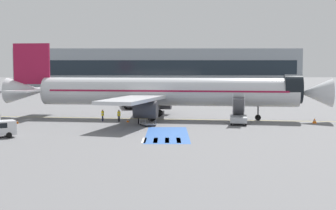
{
  "coord_description": "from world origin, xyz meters",
  "views": [
    {
      "loc": [
        1.11,
        -68.15,
        7.54
      ],
      "look_at": [
        1.06,
        -0.27,
        2.11
      ],
      "focal_mm": 50.0,
      "sensor_mm": 36.0,
      "label": 1
    }
  ],
  "objects_px": {
    "boarding_stairs_forward": "(239,116)",
    "ground_crew_2": "(139,116)",
    "traffic_cone_2": "(128,120)",
    "traffic_cone_1": "(315,121)",
    "terminal_building": "(159,70)",
    "airliner": "(164,92)",
    "fuel_tanker": "(131,99)",
    "baggage_cart": "(148,124)",
    "ground_crew_0": "(103,115)",
    "ground_crew_1": "(119,115)",
    "traffic_cone_0": "(18,122)"
  },
  "relations": [
    {
      "from": "traffic_cone_1",
      "to": "ground_crew_1",
      "type": "bearing_deg",
      "value": 175.94
    },
    {
      "from": "ground_crew_0",
      "to": "traffic_cone_0",
      "type": "distance_m",
      "value": 11.52
    },
    {
      "from": "traffic_cone_0",
      "to": "terminal_building",
      "type": "relative_size",
      "value": 0.01
    },
    {
      "from": "ground_crew_2",
      "to": "terminal_building",
      "type": "relative_size",
      "value": 0.02
    },
    {
      "from": "boarding_stairs_forward",
      "to": "traffic_cone_2",
      "type": "distance_m",
      "value": 15.2
    },
    {
      "from": "ground_crew_0",
      "to": "traffic_cone_1",
      "type": "bearing_deg",
      "value": 103.83
    },
    {
      "from": "fuel_tanker",
      "to": "traffic_cone_2",
      "type": "bearing_deg",
      "value": -96.27
    },
    {
      "from": "ground_crew_0",
      "to": "ground_crew_2",
      "type": "bearing_deg",
      "value": 80.31
    },
    {
      "from": "airliner",
      "to": "traffic_cone_1",
      "type": "height_order",
      "value": "airliner"
    },
    {
      "from": "fuel_tanker",
      "to": "ground_crew_1",
      "type": "xyz_separation_m",
      "value": [
        0.12,
        -22.7,
        -0.72
      ]
    },
    {
      "from": "traffic_cone_1",
      "to": "terminal_building",
      "type": "relative_size",
      "value": 0.01
    },
    {
      "from": "ground_crew_1",
      "to": "traffic_cone_0",
      "type": "distance_m",
      "value": 13.74
    },
    {
      "from": "airliner",
      "to": "fuel_tanker",
      "type": "bearing_deg",
      "value": -153.79
    },
    {
      "from": "traffic_cone_0",
      "to": "traffic_cone_1",
      "type": "relative_size",
      "value": 0.68
    },
    {
      "from": "boarding_stairs_forward",
      "to": "ground_crew_2",
      "type": "bearing_deg",
      "value": -172.98
    },
    {
      "from": "traffic_cone_1",
      "to": "terminal_building",
      "type": "distance_m",
      "value": 96.1
    },
    {
      "from": "traffic_cone_2",
      "to": "terminal_building",
      "type": "distance_m",
      "value": 91.93
    },
    {
      "from": "boarding_stairs_forward",
      "to": "terminal_building",
      "type": "xyz_separation_m",
      "value": [
        -12.73,
        93.8,
        5.82
      ]
    },
    {
      "from": "airliner",
      "to": "fuel_tanker",
      "type": "relative_size",
      "value": 4.84
    },
    {
      "from": "ground_crew_2",
      "to": "ground_crew_0",
      "type": "bearing_deg",
      "value": -108.85
    },
    {
      "from": "airliner",
      "to": "traffic_cone_1",
      "type": "distance_m",
      "value": 21.57
    },
    {
      "from": "traffic_cone_0",
      "to": "terminal_building",
      "type": "height_order",
      "value": "terminal_building"
    },
    {
      "from": "ground_crew_2",
      "to": "traffic_cone_2",
      "type": "distance_m",
      "value": 2.61
    },
    {
      "from": "boarding_stairs_forward",
      "to": "ground_crew_2",
      "type": "distance_m",
      "value": 13.44
    },
    {
      "from": "fuel_tanker",
      "to": "traffic_cone_2",
      "type": "distance_m",
      "value": 23.31
    },
    {
      "from": "fuel_tanker",
      "to": "baggage_cart",
      "type": "bearing_deg",
      "value": -90.69
    },
    {
      "from": "baggage_cart",
      "to": "traffic_cone_2",
      "type": "relative_size",
      "value": 6.45
    },
    {
      "from": "boarding_stairs_forward",
      "to": "traffic_cone_2",
      "type": "bearing_deg",
      "value": 179.98
    },
    {
      "from": "fuel_tanker",
      "to": "terminal_building",
      "type": "height_order",
      "value": "terminal_building"
    },
    {
      "from": "ground_crew_1",
      "to": "ground_crew_2",
      "type": "relative_size",
      "value": 0.9
    },
    {
      "from": "traffic_cone_1",
      "to": "traffic_cone_2",
      "type": "xyz_separation_m",
      "value": [
        -25.5,
        1.37,
        -0.12
      ]
    },
    {
      "from": "boarding_stairs_forward",
      "to": "traffic_cone_2",
      "type": "relative_size",
      "value": 11.88
    },
    {
      "from": "ground_crew_1",
      "to": "ground_crew_2",
      "type": "xyz_separation_m",
      "value": [
        2.88,
        -2.42,
        0.12
      ]
    },
    {
      "from": "boarding_stairs_forward",
      "to": "traffic_cone_0",
      "type": "bearing_deg",
      "value": -172.91
    },
    {
      "from": "ground_crew_1",
      "to": "traffic_cone_0",
      "type": "xyz_separation_m",
      "value": [
        -13.55,
        -2.15,
        -0.72
      ]
    },
    {
      "from": "ground_crew_2",
      "to": "traffic_cone_1",
      "type": "xyz_separation_m",
      "value": [
        23.91,
        0.52,
        -0.73
      ]
    },
    {
      "from": "airliner",
      "to": "traffic_cone_2",
      "type": "height_order",
      "value": "airliner"
    },
    {
      "from": "ground_crew_1",
      "to": "terminal_building",
      "type": "distance_m",
      "value": 91.39
    },
    {
      "from": "traffic_cone_1",
      "to": "traffic_cone_2",
      "type": "distance_m",
      "value": 25.54
    },
    {
      "from": "ground_crew_1",
      "to": "terminal_building",
      "type": "xyz_separation_m",
      "value": [
        3.59,
        91.13,
        5.89
      ]
    },
    {
      "from": "ground_crew_0",
      "to": "traffic_cone_1",
      "type": "distance_m",
      "value": 29.21
    },
    {
      "from": "fuel_tanker",
      "to": "traffic_cone_1",
      "type": "bearing_deg",
      "value": -52.17
    },
    {
      "from": "airliner",
      "to": "fuel_tanker",
      "type": "distance_m",
      "value": 20.43
    },
    {
      "from": "airliner",
      "to": "terminal_building",
      "type": "height_order",
      "value": "terminal_building"
    },
    {
      "from": "fuel_tanker",
      "to": "terminal_building",
      "type": "distance_m",
      "value": 68.73
    },
    {
      "from": "traffic_cone_2",
      "to": "boarding_stairs_forward",
      "type": "bearing_deg",
      "value": -8.09
    },
    {
      "from": "traffic_cone_1",
      "to": "ground_crew_2",
      "type": "bearing_deg",
      "value": -178.76
    },
    {
      "from": "ground_crew_2",
      "to": "airliner",
      "type": "bearing_deg",
      "value": 159.41
    },
    {
      "from": "traffic_cone_0",
      "to": "traffic_cone_1",
      "type": "height_order",
      "value": "traffic_cone_1"
    },
    {
      "from": "traffic_cone_1",
      "to": "traffic_cone_2",
      "type": "relative_size",
      "value": 1.52
    }
  ]
}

